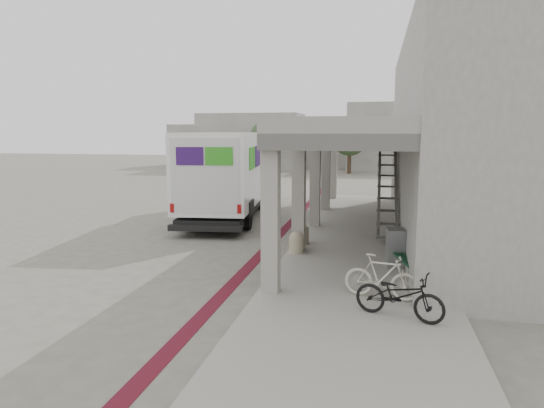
% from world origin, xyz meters
% --- Properties ---
extents(ground, '(120.00, 120.00, 0.00)m').
position_xyz_m(ground, '(0.00, 0.00, 0.00)').
color(ground, '#625F54').
rests_on(ground, ground).
extents(bike_lane_stripe, '(0.35, 40.00, 0.01)m').
position_xyz_m(bike_lane_stripe, '(1.00, 2.00, 0.01)').
color(bike_lane_stripe, '#53101C').
rests_on(bike_lane_stripe, ground).
extents(sidewalk, '(4.40, 28.00, 0.12)m').
position_xyz_m(sidewalk, '(4.00, 0.00, 0.06)').
color(sidewalk, gray).
rests_on(sidewalk, ground).
extents(transit_building, '(7.60, 17.00, 7.00)m').
position_xyz_m(transit_building, '(6.83, 4.50, 3.40)').
color(transit_building, gray).
rests_on(transit_building, ground).
extents(distant_backdrop, '(28.00, 10.00, 6.50)m').
position_xyz_m(distant_backdrop, '(-2.84, 35.89, 2.70)').
color(distant_backdrop, gray).
rests_on(distant_backdrop, ground).
extents(tree_left, '(3.20, 3.20, 4.80)m').
position_xyz_m(tree_left, '(-5.00, 28.00, 3.18)').
color(tree_left, '#38281C').
rests_on(tree_left, ground).
extents(tree_mid, '(3.20, 3.20, 4.80)m').
position_xyz_m(tree_mid, '(2.00, 30.00, 3.18)').
color(tree_mid, '#38281C').
rests_on(tree_mid, ground).
extents(tree_right, '(3.20, 3.20, 4.80)m').
position_xyz_m(tree_right, '(10.00, 29.00, 3.18)').
color(tree_right, '#38281C').
rests_on(tree_right, ground).
extents(fedex_truck, '(3.62, 8.87, 3.68)m').
position_xyz_m(fedex_truck, '(-1.86, 5.87, 1.96)').
color(fedex_truck, black).
rests_on(fedex_truck, ground).
extents(bench, '(0.86, 1.95, 0.45)m').
position_xyz_m(bench, '(5.20, -1.54, 0.44)').
color(bench, slate).
rests_on(bench, sidewalk).
extents(bollard_near, '(0.43, 0.43, 0.65)m').
position_xyz_m(bollard_near, '(2.10, 0.08, 0.45)').
color(bollard_near, tan).
rests_on(bollard_near, sidewalk).
extents(bollard_far, '(0.43, 0.43, 0.64)m').
position_xyz_m(bollard_far, '(2.10, 1.32, 0.44)').
color(bollard_far, gray).
rests_on(bollard_far, sidewalk).
extents(utility_cabinet, '(0.51, 0.65, 1.02)m').
position_xyz_m(utility_cabinet, '(4.94, -0.76, 0.63)').
color(utility_cabinet, gray).
rests_on(utility_cabinet, sidewalk).
extents(bicycle_black, '(1.86, 1.17, 0.92)m').
position_xyz_m(bicycle_black, '(4.88, -4.57, 0.58)').
color(bicycle_black, black).
rests_on(bicycle_black, sidewalk).
extents(bicycle_cream, '(1.69, 0.78, 0.98)m').
position_xyz_m(bicycle_cream, '(4.56, -3.50, 0.61)').
color(bicycle_cream, beige).
rests_on(bicycle_cream, sidewalk).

